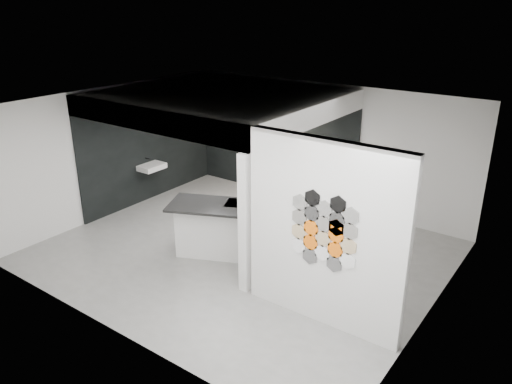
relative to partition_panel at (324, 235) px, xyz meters
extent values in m
cube|color=slate|center=(-2.23, 1.00, -1.40)|extent=(7.00, 6.00, 0.01)
cube|color=silver|center=(0.00, 0.00, 0.00)|extent=(2.45, 0.15, 2.80)
cube|color=black|center=(-3.52, 3.97, -0.22)|extent=(4.40, 0.04, 2.35)
cube|color=black|center=(-5.70, 2.00, -0.22)|extent=(0.04, 4.00, 2.35)
cube|color=silver|center=(-3.52, 2.00, 1.15)|extent=(4.40, 4.00, 0.40)
cube|color=silver|center=(-1.41, 0.00, -0.22)|extent=(0.16, 0.16, 2.35)
cube|color=silver|center=(-3.52, 0.08, 1.15)|extent=(4.40, 0.16, 0.40)
cube|color=silver|center=(-5.46, 1.80, -0.55)|extent=(0.40, 0.60, 0.12)
cube|color=black|center=(-3.43, 3.87, -0.10)|extent=(3.00, 0.15, 0.04)
cube|color=silver|center=(-2.45, 0.75, -0.91)|extent=(1.83, 1.29, 0.99)
cube|color=black|center=(-2.41, 0.67, -0.39)|extent=(2.13, 1.59, 0.05)
cube|color=black|center=(-2.21, 0.92, -0.38)|extent=(0.65, 0.61, 0.02)
cylinder|color=black|center=(-2.31, 1.13, -0.14)|extent=(0.04, 0.04, 0.46)
torus|color=black|center=(-2.28, 1.07, 0.09)|extent=(0.09, 0.16, 0.16)
cylinder|color=black|center=(-4.49, 3.87, 0.02)|extent=(0.30, 0.30, 0.21)
ellipsoid|color=black|center=(-2.70, 3.87, -0.01)|extent=(0.20, 0.20, 0.15)
cylinder|color=gray|center=(-2.08, 3.87, -0.03)|extent=(0.17, 0.17, 0.10)
cylinder|color=gray|center=(-2.08, 3.87, 0.00)|extent=(0.14, 0.14, 0.15)
cylinder|color=black|center=(-3.61, 3.87, 0.00)|extent=(0.06, 0.06, 0.15)
cylinder|color=black|center=(-3.94, 3.87, -0.03)|extent=(0.10, 0.10, 0.10)
cylinder|color=white|center=(-0.37, -0.09, -0.24)|extent=(0.26, 0.02, 0.26)
cylinder|color=tan|center=(-0.37, -0.09, -0.01)|extent=(0.26, 0.02, 0.26)
cylinder|color=#66635E|center=(-0.37, -0.09, 0.21)|extent=(0.26, 0.02, 0.26)
cylinder|color=silver|center=(-0.37, -0.09, 0.44)|extent=(0.26, 0.02, 0.26)
cylinder|color=black|center=(-0.17, -0.09, -0.35)|extent=(0.26, 0.02, 0.26)
cylinder|color=orange|center=(-0.17, -0.09, -0.13)|extent=(0.26, 0.02, 0.26)
cylinder|color=orange|center=(-0.17, -0.09, 0.10)|extent=(0.26, 0.02, 0.26)
cylinder|color=#2D2D2D|center=(-0.17, -0.09, 0.33)|extent=(0.26, 0.02, 0.26)
cylinder|color=black|center=(-0.17, -0.09, 0.55)|extent=(0.26, 0.02, 0.26)
cylinder|color=white|center=(0.02, -0.09, -0.24)|extent=(0.26, 0.02, 0.26)
cylinder|color=tan|center=(0.02, -0.09, -0.01)|extent=(0.26, 0.02, 0.26)
cylinder|color=#66635E|center=(0.02, -0.09, 0.21)|extent=(0.26, 0.02, 0.26)
cylinder|color=silver|center=(0.02, -0.09, 0.44)|extent=(0.26, 0.02, 0.26)
cylinder|color=black|center=(0.22, -0.09, -0.35)|extent=(0.26, 0.02, 0.26)
cylinder|color=orange|center=(0.22, -0.09, -0.13)|extent=(0.26, 0.02, 0.26)
cylinder|color=orange|center=(0.22, -0.09, 0.10)|extent=(0.26, 0.02, 0.26)
cylinder|color=#2D2D2D|center=(0.22, -0.09, 0.33)|extent=(0.26, 0.02, 0.26)
cylinder|color=black|center=(0.22, -0.09, 0.55)|extent=(0.26, 0.02, 0.26)
cylinder|color=white|center=(0.42, -0.09, -0.24)|extent=(0.26, 0.02, 0.26)
cylinder|color=tan|center=(0.42, -0.09, -0.01)|extent=(0.26, 0.02, 0.26)
cylinder|color=#66635E|center=(0.42, -0.09, 0.21)|extent=(0.26, 0.02, 0.26)
cylinder|color=silver|center=(0.42, -0.09, 0.44)|extent=(0.26, 0.02, 0.26)
cylinder|color=orange|center=(0.22, -0.09, 0.21)|extent=(0.26, 0.02, 0.26)
camera|label=1|loc=(2.91, -5.67, 3.13)|focal=35.00mm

